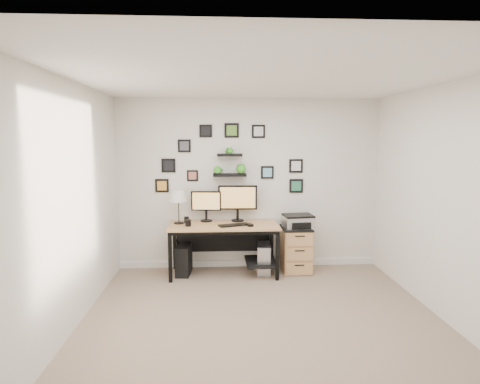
{
  "coord_description": "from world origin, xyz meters",
  "views": [
    {
      "loc": [
        -0.48,
        -4.1,
        2.0
      ],
      "look_at": [
        -0.15,
        1.83,
        1.2
      ],
      "focal_mm": 30.0,
      "sensor_mm": 36.0,
      "label": 1
    }
  ],
  "objects": [
    {
      "name": "pen_cup",
      "position": [
        -0.95,
        1.77,
        0.8
      ],
      "size": [
        0.07,
        0.07,
        0.09
      ],
      "primitive_type": "cylinder",
      "color": "black",
      "rests_on": "desk"
    },
    {
      "name": "file_cabinet",
      "position": [
        0.7,
        1.72,
        0.34
      ],
      "size": [
        0.43,
        0.53,
        0.67
      ],
      "color": "tan",
      "rests_on": "ground"
    },
    {
      "name": "desk",
      "position": [
        -0.36,
        1.67,
        0.63
      ],
      "size": [
        1.6,
        0.7,
        0.75
      ],
      "color": "tan",
      "rests_on": "ground"
    },
    {
      "name": "wall_decor",
      "position": [
        -0.29,
        1.93,
        1.65
      ],
      "size": [
        2.27,
        0.18,
        1.06
      ],
      "color": "black",
      "rests_on": "ground"
    },
    {
      "name": "mug",
      "position": [
        -0.91,
        1.55,
        0.8
      ],
      "size": [
        0.08,
        0.08,
        0.09
      ],
      "primitive_type": "cylinder",
      "color": "black",
      "rests_on": "desk"
    },
    {
      "name": "keyboard",
      "position": [
        -0.25,
        1.54,
        0.76
      ],
      "size": [
        0.47,
        0.28,
        0.02
      ],
      "primitive_type": "cube",
      "rotation": [
        0.0,
        0.0,
        0.33
      ],
      "color": "black",
      "rests_on": "desk"
    },
    {
      "name": "pc_tower_black",
      "position": [
        -0.99,
        1.68,
        0.22
      ],
      "size": [
        0.23,
        0.45,
        0.44
      ],
      "primitive_type": "cube",
      "rotation": [
        0.0,
        0.0,
        -0.08
      ],
      "color": "black",
      "rests_on": "ground"
    },
    {
      "name": "monitor_left",
      "position": [
        -0.66,
        1.87,
        1.02
      ],
      "size": [
        0.45,
        0.19,
        0.46
      ],
      "color": "black",
      "rests_on": "desk"
    },
    {
      "name": "room",
      "position": [
        0.0,
        1.98,
        0.05
      ],
      "size": [
        4.0,
        4.0,
        4.0
      ],
      "color": "gray",
      "rests_on": "ground"
    },
    {
      "name": "mouse",
      "position": [
        -0.03,
        1.5,
        0.77
      ],
      "size": [
        0.1,
        0.13,
        0.03
      ],
      "primitive_type": "cube",
      "rotation": [
        0.0,
        0.0,
        0.31
      ],
      "color": "black",
      "rests_on": "desk"
    },
    {
      "name": "table_lamp",
      "position": [
        -1.06,
        1.74,
        1.15
      ],
      "size": [
        0.24,
        0.24,
        0.5
      ],
      "color": "black",
      "rests_on": "desk"
    },
    {
      "name": "printer",
      "position": [
        0.72,
        1.72,
        0.77
      ],
      "size": [
        0.46,
        0.39,
        0.19
      ],
      "color": "silver",
      "rests_on": "file_cabinet"
    },
    {
      "name": "pc_tower_grey",
      "position": [
        0.2,
        1.67,
        0.22
      ],
      "size": [
        0.23,
        0.46,
        0.43
      ],
      "color": "gray",
      "rests_on": "ground"
    },
    {
      "name": "monitor_right",
      "position": [
        -0.18,
        1.86,
        1.07
      ],
      "size": [
        0.59,
        0.2,
        0.55
      ],
      "color": "black",
      "rests_on": "desk"
    }
  ]
}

